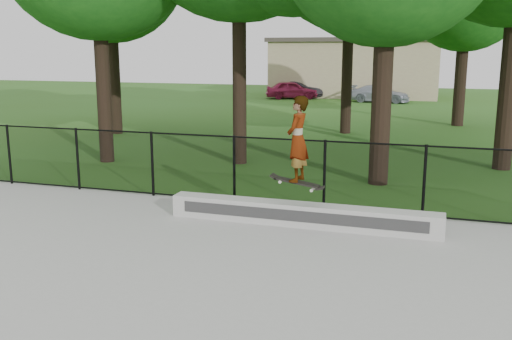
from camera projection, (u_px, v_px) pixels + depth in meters
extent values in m
plane|color=#2F5919|center=(73.00, 324.00, 7.13)|extent=(100.00, 100.00, 0.00)
cube|color=#989893|center=(73.00, 321.00, 7.13)|extent=(14.00, 12.00, 0.06)
cube|color=#AEAEA9|center=(302.00, 215.00, 10.91)|extent=(5.24, 0.40, 0.43)
imported|color=#991B44|center=(292.00, 90.00, 40.66)|extent=(3.97, 2.68, 1.26)
imported|color=black|center=(300.00, 90.00, 41.66)|extent=(3.48, 2.43, 1.18)
imported|color=#959AA9|center=(380.00, 94.00, 37.83)|extent=(3.71, 1.94, 1.13)
cube|color=black|center=(297.00, 182.00, 10.62)|extent=(0.84, 0.23, 0.15)
imported|color=#B1E7E9|center=(298.00, 139.00, 10.45)|extent=(0.43, 0.61, 1.58)
cylinder|color=black|center=(9.00, 154.00, 14.27)|extent=(0.06, 0.06, 1.50)
cylinder|color=black|center=(78.00, 159.00, 13.66)|extent=(0.06, 0.06, 1.50)
cylinder|color=black|center=(152.00, 164.00, 13.06)|extent=(0.06, 0.06, 1.50)
cylinder|color=black|center=(234.00, 169.00, 12.46)|extent=(0.06, 0.06, 1.50)
cylinder|color=black|center=(324.00, 175.00, 11.86)|extent=(0.06, 0.06, 1.50)
cylinder|color=black|center=(424.00, 182.00, 11.26)|extent=(0.06, 0.06, 1.50)
cylinder|color=black|center=(234.00, 137.00, 12.31)|extent=(16.00, 0.04, 0.04)
cylinder|color=black|center=(234.00, 200.00, 12.60)|extent=(16.00, 0.04, 0.04)
cube|color=black|center=(234.00, 169.00, 12.46)|extent=(16.00, 0.01, 1.50)
cylinder|color=black|center=(103.00, 80.00, 17.13)|extent=(0.44, 0.44, 4.97)
cylinder|color=black|center=(239.00, 69.00, 16.78)|extent=(0.44, 0.44, 5.66)
cylinder|color=black|center=(382.00, 92.00, 14.19)|extent=(0.44, 0.44, 4.68)
cylinder|color=black|center=(509.00, 74.00, 15.95)|extent=(0.44, 0.44, 5.41)
cylinder|color=black|center=(114.00, 72.00, 23.15)|extent=(0.44, 0.44, 4.99)
cylinder|color=black|center=(347.00, 65.00, 23.18)|extent=(0.44, 0.44, 5.56)
cylinder|color=black|center=(461.00, 76.00, 25.66)|extent=(0.44, 0.44, 4.52)
cube|color=tan|center=(356.00, 69.00, 42.72)|extent=(12.00, 6.00, 4.00)
cube|color=#3F3833|center=(357.00, 40.00, 42.28)|extent=(12.40, 6.40, 0.30)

